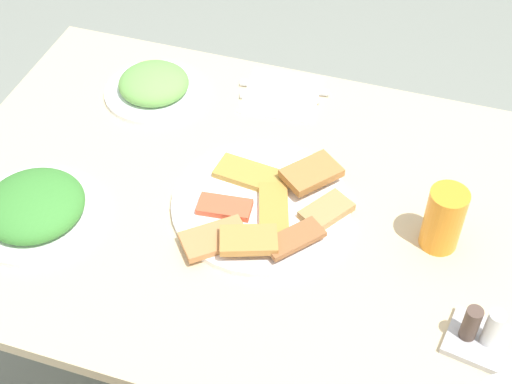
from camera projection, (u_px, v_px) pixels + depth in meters
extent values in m
cube|color=beige|center=(253.00, 206.00, 1.35)|extent=(1.18, 0.81, 0.02)
cylinder|color=#50544A|center=(512.00, 259.00, 1.73)|extent=(0.04, 0.04, 0.70)
cylinder|color=#50544A|center=(105.00, 163.00, 1.95)|extent=(0.04, 0.04, 0.70)
cylinder|color=white|center=(261.00, 204.00, 1.33)|extent=(0.33, 0.33, 0.01)
cube|color=#B3783E|center=(311.00, 173.00, 1.34)|extent=(0.12, 0.12, 0.02)
cube|color=#DC5837|center=(225.00, 207.00, 1.31)|extent=(0.10, 0.06, 0.01)
cube|color=#C98B3A|center=(274.00, 209.00, 1.30)|extent=(0.09, 0.13, 0.01)
cube|color=#B8903D|center=(252.00, 175.00, 1.36)|extent=(0.14, 0.08, 0.01)
cube|color=tan|center=(327.00, 210.00, 1.30)|extent=(0.09, 0.11, 0.02)
cube|color=#C38642|center=(249.00, 240.00, 1.23)|extent=(0.11, 0.09, 0.01)
cube|color=#985F36|center=(294.00, 238.00, 1.24)|extent=(0.10, 0.11, 0.01)
cube|color=#C7824C|center=(214.00, 238.00, 1.26)|extent=(0.13, 0.12, 0.01)
cylinder|color=white|center=(155.00, 92.00, 1.56)|extent=(0.21, 0.21, 0.01)
ellipsoid|color=#70B253|center=(154.00, 83.00, 1.54)|extent=(0.19, 0.19, 0.06)
sphere|color=#F0DF51|center=(170.00, 85.00, 1.54)|extent=(0.03, 0.03, 0.03)
cylinder|color=white|center=(37.00, 214.00, 1.31)|extent=(0.24, 0.24, 0.01)
ellipsoid|color=#3E8A36|center=(34.00, 205.00, 1.30)|extent=(0.24, 0.24, 0.07)
cylinder|color=orange|center=(444.00, 219.00, 1.23)|extent=(0.09, 0.09, 0.12)
cube|color=white|center=(282.00, 94.00, 1.56)|extent=(0.17, 0.17, 0.00)
cube|color=silver|center=(284.00, 88.00, 1.56)|extent=(0.19, 0.04, 0.00)
cube|color=silver|center=(279.00, 98.00, 1.54)|extent=(0.17, 0.05, 0.00)
cube|color=#B2B2B7|center=(476.00, 340.00, 1.13)|extent=(0.10, 0.10, 0.01)
cylinder|color=white|center=(493.00, 328.00, 1.10)|extent=(0.03, 0.03, 0.07)
cylinder|color=brown|center=(471.00, 323.00, 1.11)|extent=(0.03, 0.03, 0.06)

